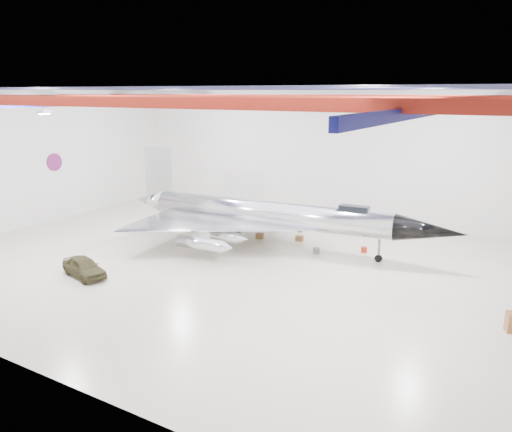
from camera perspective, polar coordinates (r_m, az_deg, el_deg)
The scene contains 16 objects.
floor at distance 32.52m, azimuth -1.90°, elevation -5.48°, with size 40.00×40.00×0.00m, color beige.
wall_back at distance 44.39m, azimuth 8.50°, elevation 6.94°, with size 40.00×40.00×0.00m, color silver.
wall_left at distance 45.01m, azimuth -24.16°, elevation 5.97°, with size 30.00×30.00×0.00m, color silver.
ceiling at distance 30.66m, azimuth -2.07°, elevation 14.28°, with size 40.00×40.00×0.00m, color #0A0F38.
ceiling_structure at distance 30.66m, azimuth -2.06°, elevation 13.02°, with size 39.50×29.50×1.08m.
wall_roundel at distance 46.20m, azimuth -22.05°, elevation 5.72°, with size 1.50×1.50×0.10m, color #B21414.
jet_aircraft at distance 35.46m, azimuth 1.27°, elevation -0.08°, with size 24.76×15.37×6.75m.
jeep at distance 31.87m, azimuth -19.05°, elevation -5.54°, with size 1.43×3.55×1.21m, color #3C371E.
crate_ply at distance 39.67m, azimuth -3.86°, elevation -1.58°, with size 0.59×0.47×0.42m, color olive.
toolbox_red at distance 40.31m, azimuth 1.86°, elevation -1.35°, with size 0.50×0.40×0.35m, color #A32210.
engine_drum at distance 34.71m, azimuth 6.91°, elevation -3.96°, with size 0.45×0.45×0.40m, color #59595B.
parts_bin at distance 37.49m, azimuth 4.99°, elevation -2.56°, with size 0.55×0.44×0.38m, color olive.
crate_small at distance 42.59m, azimuth -7.43°, elevation -0.69°, with size 0.35×0.28×0.25m, color #59595B.
tool_chest at distance 35.49m, azimuth 12.25°, elevation -3.79°, with size 0.43×0.43×0.38m, color #A32210.
oil_barrel at distance 37.95m, azimuth 0.43°, elevation -2.30°, with size 0.55×0.44×0.39m, color olive.
spares_box at distance 39.86m, azimuth 5.02°, elevation -1.60°, with size 0.36×0.36×0.32m, color #59595B.
Camera 1 is at (16.43, -25.89, 10.86)m, focal length 35.00 mm.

